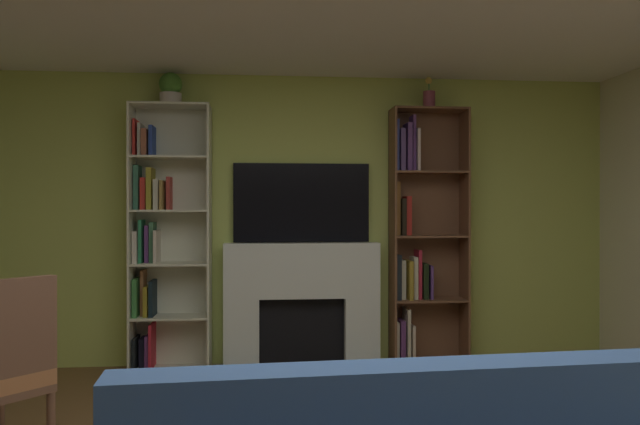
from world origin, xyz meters
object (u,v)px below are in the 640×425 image
(bookshelf_left, at_px, (162,239))
(vase_with_flowers, at_px, (429,96))
(tv, at_px, (302,203))
(bookshelf_right, at_px, (418,240))
(fireplace, at_px, (302,302))
(potted_plant, at_px, (171,89))

(bookshelf_left, bearing_deg, vase_with_flowers, -1.05)
(tv, xyz_separation_m, vase_with_flowers, (1.11, -0.12, 0.93))
(bookshelf_left, xyz_separation_m, bookshelf_right, (2.21, 0.01, -0.02))
(vase_with_flowers, bearing_deg, bookshelf_right, 147.98)
(bookshelf_left, xyz_separation_m, vase_with_flowers, (2.29, -0.04, 1.24))
(tv, height_order, bookshelf_left, bookshelf_left)
(bookshelf_left, bearing_deg, tv, 3.78)
(tv, relative_size, bookshelf_right, 0.53)
(fireplace, relative_size, bookshelf_right, 0.65)
(tv, height_order, vase_with_flowers, vase_with_flowers)
(potted_plant, bearing_deg, bookshelf_right, 1.36)
(fireplace, distance_m, vase_with_flowers, 2.10)
(potted_plant, height_order, vase_with_flowers, vase_with_flowers)
(bookshelf_left, bearing_deg, bookshelf_right, 0.23)
(fireplace, bearing_deg, vase_with_flowers, -2.62)
(bookshelf_right, bearing_deg, bookshelf_left, -179.77)
(bookshelf_left, distance_m, vase_with_flowers, 2.60)
(potted_plant, relative_size, vase_with_flowers, 0.99)
(fireplace, xyz_separation_m, vase_with_flowers, (1.11, -0.05, 1.79))
(bookshelf_right, bearing_deg, fireplace, 179.99)
(fireplace, xyz_separation_m, bookshelf_left, (-1.18, -0.01, 0.55))
(fireplace, relative_size, potted_plant, 5.38)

